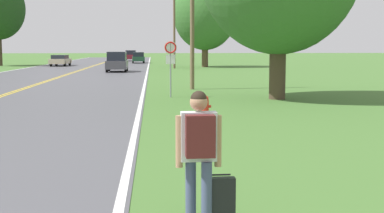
# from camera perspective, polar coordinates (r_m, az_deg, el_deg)

# --- Properties ---
(hitchhiker_person) EXTENTS (0.62, 0.44, 1.82)m
(hitchhiker_person) POSITION_cam_1_polar(r_m,az_deg,el_deg) (7.10, 0.75, -4.01)
(hitchhiker_person) COLOR #475175
(hitchhiker_person) RESTS_ON ground
(suitcase) EXTENTS (0.42, 0.16, 0.69)m
(suitcase) POSITION_cam_1_polar(r_m,az_deg,el_deg) (7.37, 2.97, -9.98)
(suitcase) COLOR black
(suitcase) RESTS_ON ground
(fire_hydrant) EXTENTS (0.42, 0.26, 0.72)m
(fire_hydrant) POSITION_cam_1_polar(r_m,az_deg,el_deg) (18.55, 1.40, 0.11)
(fire_hydrant) COLOR red
(fire_hydrant) RESTS_ON ground
(traffic_sign) EXTENTS (0.60, 0.10, 2.66)m
(traffic_sign) POSITION_cam_1_polar(r_m,az_deg,el_deg) (25.27, -2.31, 5.51)
(traffic_sign) COLOR gray
(traffic_sign) RESTS_ON ground
(utility_pole_midground) EXTENTS (1.80, 0.24, 8.91)m
(utility_pole_midground) POSITION_cam_1_polar(r_m,az_deg,el_deg) (30.17, 0.02, 10.61)
(utility_pole_midground) COLOR brown
(utility_pole_midground) RESTS_ON ground
(utility_pole_far) EXTENTS (1.80, 0.24, 8.46)m
(utility_pole_far) POSITION_cam_1_polar(r_m,az_deg,el_deg) (59.32, -1.90, 8.32)
(utility_pole_far) COLOR brown
(utility_pole_far) RESTS_ON ground
(tree_behind_sign) EXTENTS (7.51, 7.51, 10.63)m
(tree_behind_sign) POSITION_cam_1_polar(r_m,az_deg,el_deg) (63.64, 1.40, 9.91)
(tree_behind_sign) COLOR brown
(tree_behind_sign) RESTS_ON ground
(car_dark_grey_suv_approaching) EXTENTS (1.96, 4.51, 1.92)m
(car_dark_grey_suv_approaching) POSITION_cam_1_polar(r_m,az_deg,el_deg) (51.64, -8.00, 4.78)
(car_dark_grey_suv_approaching) COLOR black
(car_dark_grey_suv_approaching) RESTS_ON ground
(car_champagne_sedan_mid_near) EXTENTS (2.10, 4.84, 1.38)m
(car_champagne_sedan_mid_near) POSITION_cam_1_polar(r_m,az_deg,el_deg) (68.33, -13.87, 4.83)
(car_champagne_sedan_mid_near) COLOR black
(car_champagne_sedan_mid_near) RESTS_ON ground
(car_dark_green_van_mid_far) EXTENTS (1.96, 4.72, 1.60)m
(car_dark_green_van_mid_far) POSITION_cam_1_polar(r_m,az_deg,el_deg) (78.96, -5.75, 5.25)
(car_dark_green_van_mid_far) COLOR black
(car_dark_green_van_mid_far) RESTS_ON ground
(car_maroon_suv_receding) EXTENTS (1.93, 4.13, 1.79)m
(car_maroon_suv_receding) POSITION_cam_1_polar(r_m,az_deg,el_deg) (90.97, -6.52, 5.45)
(car_maroon_suv_receding) COLOR black
(car_maroon_suv_receding) RESTS_ON ground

